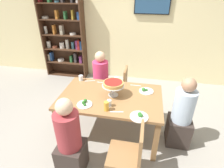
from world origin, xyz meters
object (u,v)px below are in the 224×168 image
object	(u,v)px
beer_glass_amber_tall	(106,106)
water_glass_clear_far	(116,80)
dining_table	(111,101)
diner_head_east	(181,117)
water_glass_clear_near	(81,78)
cutlery_fork_far	(90,81)
chair_near_right	(130,153)
cutlery_fork_near	(136,85)
bookshelf	(64,34)
deep_dish_pizza_stand	(113,84)
diner_near_left	(70,143)
salad_plate_spare	(139,116)
salad_plate_far_diner	(146,91)
cutlery_spare_fork	(102,82)
cutlery_knife_far	(117,112)
diner_far_left	(101,83)
cutlery_knife_near	(63,103)
chair_far_right	(131,87)
television	(152,3)
water_glass_clear_spare	(109,103)
salad_plate_near_diner	(85,104)

from	to	relation	value
beer_glass_amber_tall	water_glass_clear_far	bearing A→B (deg)	90.16
dining_table	diner_head_east	size ratio (longest dim) A/B	1.34
water_glass_clear_near	cutlery_fork_far	bearing A→B (deg)	1.42
chair_near_right	cutlery_fork_near	size ratio (longest dim) A/B	4.83
bookshelf	deep_dish_pizza_stand	distance (m)	2.60
chair_near_right	diner_near_left	bearing A→B (deg)	90.04
salad_plate_spare	diner_near_left	bearing A→B (deg)	-156.11
salad_plate_far_diner	cutlery_spare_fork	size ratio (longest dim) A/B	1.26
cutlery_knife_far	diner_near_left	bearing A→B (deg)	-151.95
diner_far_left	cutlery_spare_fork	world-z (taller)	diner_far_left
salad_plate_spare	cutlery_fork_near	distance (m)	0.82
deep_dish_pizza_stand	cutlery_knife_near	world-z (taller)	deep_dish_pizza_stand
cutlery_fork_near	cutlery_spare_fork	world-z (taller)	same
deep_dish_pizza_stand	beer_glass_amber_tall	size ratio (longest dim) A/B	2.53
beer_glass_amber_tall	cutlery_fork_far	bearing A→B (deg)	121.91
bookshelf	chair_far_right	xyz separation A→B (m)	(1.86, -1.26, -0.63)
television	water_glass_clear_near	bearing A→B (deg)	-123.03
salad_plate_far_diner	cutlery_spare_fork	bearing A→B (deg)	168.70
cutlery_knife_far	cutlery_spare_fork	size ratio (longest dim) A/B	1.00
television	bookshelf	bearing A→B (deg)	-177.44
diner_far_left	deep_dish_pizza_stand	xyz separation A→B (m)	(0.40, -0.78, 0.44)
television	beer_glass_amber_tall	size ratio (longest dim) A/B	5.88
water_glass_clear_near	cutlery_fork_far	distance (m)	0.17
diner_far_left	salad_plate_spare	xyz separation A→B (m)	(0.83, -1.22, 0.27)
chair_near_right	cutlery_knife_near	world-z (taller)	chair_near_right
diner_near_left	beer_glass_amber_tall	xyz separation A→B (m)	(0.38, 0.43, 0.31)
water_glass_clear_far	salad_plate_far_diner	bearing A→B (deg)	-20.48
deep_dish_pizza_stand	water_glass_clear_near	world-z (taller)	deep_dish_pizza_stand
bookshelf	water_glass_clear_spare	distance (m)	2.84
television	cutlery_knife_near	bearing A→B (deg)	-114.84
salad_plate_near_diner	water_glass_clear_far	size ratio (longest dim) A/B	1.89
chair_far_right	chair_near_right	xyz separation A→B (m)	(0.16, -1.54, 0.00)
dining_table	beer_glass_amber_tall	xyz separation A→B (m)	(0.01, -0.36, 0.16)
diner_near_left	chair_far_right	xyz separation A→B (m)	(0.60, 1.54, -0.01)
salad_plate_near_diner	cutlery_fork_near	bearing A→B (deg)	46.12
beer_glass_amber_tall	cutlery_knife_near	bearing A→B (deg)	176.71
chair_near_right	salad_plate_near_diner	world-z (taller)	chair_near_right
diner_head_east	television	bearing A→B (deg)	-74.77
diner_head_east	dining_table	bearing A→B (deg)	-0.06
bookshelf	television	world-z (taller)	bookshelf
dining_table	water_glass_clear_far	size ratio (longest dim) A/B	13.46
salad_plate_near_diner	chair_near_right	bearing A→B (deg)	-34.33
bookshelf	cutlery_fork_far	bearing A→B (deg)	-54.16
cutlery_fork_far	chair_near_right	bearing A→B (deg)	106.28
water_glass_clear_near	cutlery_knife_near	bearing A→B (deg)	-90.76
chair_far_right	salad_plate_near_diner	size ratio (longest dim) A/B	4.03
bookshelf	chair_far_right	distance (m)	2.34
dining_table	cutlery_spare_fork	size ratio (longest dim) A/B	8.56
bookshelf	diner_near_left	bearing A→B (deg)	-65.73
cutlery_fork_far	diner_near_left	bearing A→B (deg)	75.04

